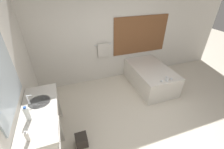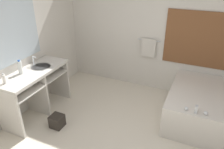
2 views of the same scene
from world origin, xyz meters
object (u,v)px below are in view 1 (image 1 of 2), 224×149
water_bottle_1 (27,114)px  bathtub (150,76)px  soap_dispenser (27,136)px  waste_bin (82,140)px

water_bottle_1 → bathtub: bearing=22.8°
water_bottle_1 → soap_dispenser: 0.38m
water_bottle_1 → waste_bin: size_ratio=1.10×
bathtub → soap_dispenser: soap_dispenser is taller
bathtub → water_bottle_1: (-2.90, -1.22, 0.70)m
water_bottle_1 → waste_bin: bearing=-3.8°
bathtub → waste_bin: bearing=-150.2°
bathtub → waste_bin: (-2.22, -1.27, -0.21)m
soap_dispenser → waste_bin: size_ratio=0.78×
bathtub → water_bottle_1: water_bottle_1 is taller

